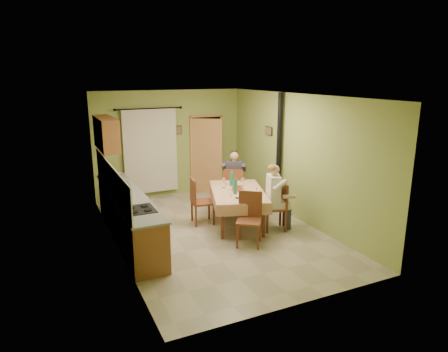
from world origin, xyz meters
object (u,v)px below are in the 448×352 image
chair_far (234,197)px  chair_near (249,230)px  chair_right (275,216)px  man_far (234,173)px  man_right (275,190)px  chair_left (202,210)px  stove_flue (278,169)px  dining_table (238,207)px

chair_far → chair_near: bearing=-77.7°
chair_near → chair_right: bearing=-117.7°
man_far → man_right: bearing=-53.7°
chair_left → stove_flue: bearing=98.9°
chair_left → stove_flue: (1.97, 0.03, 0.73)m
man_far → stove_flue: (0.87, -0.59, 0.15)m
chair_left → chair_right: bearing=59.9°
man_right → chair_right: bearing=-90.0°
chair_far → man_far: (0.01, 0.01, 0.59)m
chair_far → chair_right: bearing=-52.9°
chair_near → stove_flue: (1.57, 1.47, 0.73)m
chair_right → chair_near: bearing=133.8°
chair_near → man_right: size_ratio=0.73×
chair_left → man_right: 1.69m
man_right → chair_far: bearing=22.1°
chair_far → chair_left: (-1.09, -0.61, -0.00)m
man_far → man_right: 1.61m
dining_table → man_far: man_far is taller
chair_near → man_right: man_right is taller
dining_table → stove_flue: bearing=36.5°
man_far → man_right: same height
chair_right → man_right: man_right is taller
chair_right → man_far: (-0.16, 1.61, 0.59)m
chair_right → chair_left: 1.60m
chair_left → man_far: (1.09, 0.62, 0.59)m
dining_table → stove_flue: stove_flue is taller
chair_right → chair_left: size_ratio=1.00×
man_far → chair_right: bearing=-53.2°
chair_far → chair_near: size_ratio=1.00×
chair_near → man_far: bearing=-73.9°
chair_right → stove_flue: bearing=-18.4°
chair_near → man_right: 1.13m
chair_far → man_right: (0.16, -1.59, 0.59)m
chair_far → chair_near: 2.16m
chair_far → stove_flue: bearing=-2.3°
chair_far → chair_right: size_ratio=1.00×
chair_far → chair_right: 1.61m
chair_far → man_right: man_right is taller
chair_far → chair_right: chair_far is taller
dining_table → chair_far: chair_far is taller
chair_far → chair_left: bearing=-119.9°
dining_table → chair_left: chair_left is taller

